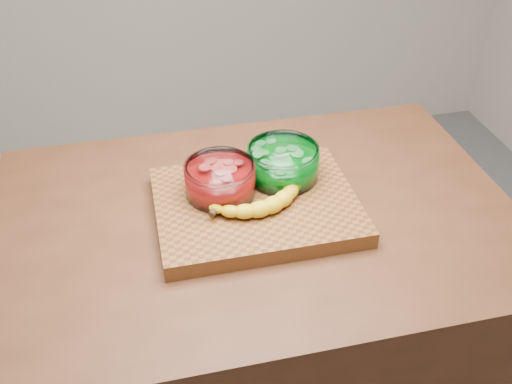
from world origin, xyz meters
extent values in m
cube|color=#4F2A17|center=(0.00, 0.00, 0.45)|extent=(1.20, 0.80, 0.90)
cube|color=brown|center=(0.00, 0.00, 0.92)|extent=(0.45, 0.35, 0.04)
cylinder|color=white|center=(-0.07, 0.04, 0.98)|extent=(0.16, 0.16, 0.07)
cylinder|color=red|center=(-0.07, 0.04, 0.97)|extent=(0.14, 0.14, 0.04)
cylinder|color=#FF5350|center=(-0.07, 0.04, 1.00)|extent=(0.13, 0.13, 0.02)
cylinder|color=white|center=(0.08, 0.07, 0.98)|extent=(0.17, 0.17, 0.08)
cylinder|color=#008213|center=(0.08, 0.07, 0.97)|extent=(0.15, 0.15, 0.04)
cylinder|color=#5FCA64|center=(0.08, 0.07, 1.00)|extent=(0.14, 0.14, 0.02)
camera|label=1|loc=(-0.23, -0.99, 1.73)|focal=40.00mm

